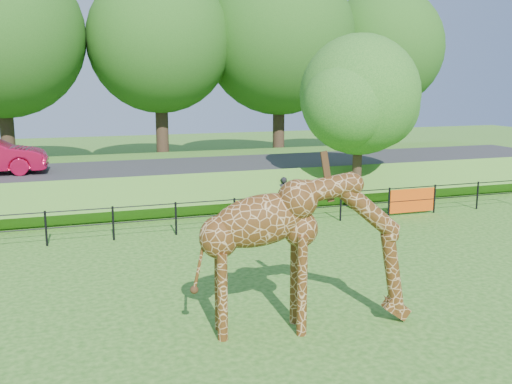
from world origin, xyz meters
The scene contains 8 objects.
ground centered at (0.00, 0.00, 0.00)m, with size 90.00×90.00×0.00m, color #255E17.
giraffe centered at (1.06, -0.02, 1.60)m, with size 4.49×0.83×3.21m, color #502D10, non-canonical shape.
perimeter_fence centered at (0.00, 8.00, 0.55)m, with size 28.07×0.10×1.10m, color black, non-canonical shape.
embankment centered at (0.00, 15.50, 0.65)m, with size 40.00×9.00×1.30m, color #255E17.
road centered at (0.00, 14.00, 1.36)m, with size 40.00×5.00×0.12m, color #323134.
visitor centered at (4.60, 10.08, 0.68)m, with size 0.50×0.33×1.36m, color black.
tree_east centered at (7.60, 9.63, 4.28)m, with size 5.40×4.71×6.76m.
bg_tree_line centered at (1.89, 22.00, 7.19)m, with size 37.30×8.80×11.82m.
Camera 1 is at (-3.39, -9.99, 4.92)m, focal length 40.00 mm.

